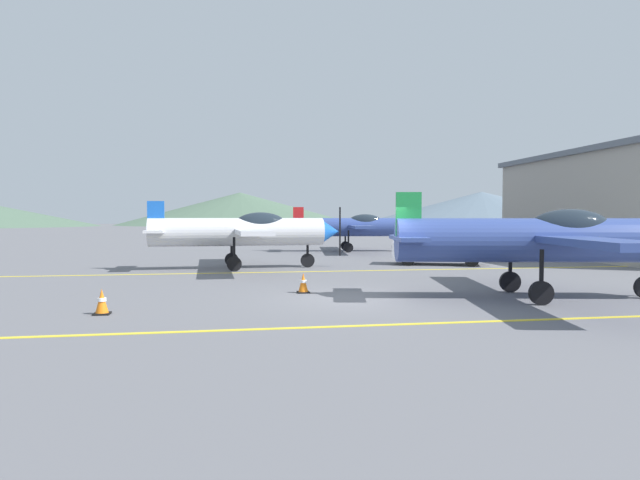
{
  "coord_description": "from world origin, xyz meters",
  "views": [
    {
      "loc": [
        -3.56,
        -14.4,
        2.21
      ],
      "look_at": [
        0.58,
        10.0,
        1.2
      ],
      "focal_mm": 30.68,
      "sensor_mm": 36.0,
      "label": 1
    }
  ],
  "objects_px": {
    "airplane_far": "(355,226)",
    "car_sedan": "(440,247)",
    "traffic_cone_side": "(102,302)",
    "airplane_near": "(545,239)",
    "airplane_mid": "(245,231)",
    "traffic_cone_front": "(303,283)"
  },
  "relations": [
    {
      "from": "airplane_far",
      "to": "car_sedan",
      "type": "bearing_deg",
      "value": -81.57
    },
    {
      "from": "traffic_cone_side",
      "to": "airplane_far",
      "type": "bearing_deg",
      "value": 63.16
    },
    {
      "from": "airplane_near",
      "to": "airplane_mid",
      "type": "height_order",
      "value": "same"
    },
    {
      "from": "car_sedan",
      "to": "airplane_near",
      "type": "bearing_deg",
      "value": -96.96
    },
    {
      "from": "airplane_mid",
      "to": "traffic_cone_front",
      "type": "relative_size",
      "value": 16.45
    },
    {
      "from": "airplane_far",
      "to": "car_sedan",
      "type": "distance_m",
      "value": 10.83
    },
    {
      "from": "airplane_mid",
      "to": "traffic_cone_front",
      "type": "xyz_separation_m",
      "value": [
        1.42,
        -8.08,
        -1.35
      ]
    },
    {
      "from": "airplane_far",
      "to": "traffic_cone_front",
      "type": "xyz_separation_m",
      "value": [
        -6.1,
        -19.21,
        -1.35
      ]
    },
    {
      "from": "airplane_mid",
      "to": "traffic_cone_side",
      "type": "height_order",
      "value": "airplane_mid"
    },
    {
      "from": "traffic_cone_side",
      "to": "airplane_mid",
      "type": "bearing_deg",
      "value": 71.65
    },
    {
      "from": "car_sedan",
      "to": "airplane_mid",
      "type": "bearing_deg",
      "value": -177.23
    },
    {
      "from": "airplane_mid",
      "to": "car_sedan",
      "type": "height_order",
      "value": "airplane_mid"
    },
    {
      "from": "car_sedan",
      "to": "traffic_cone_side",
      "type": "height_order",
      "value": "car_sedan"
    },
    {
      "from": "airplane_near",
      "to": "airplane_far",
      "type": "height_order",
      "value": "same"
    },
    {
      "from": "airplane_far",
      "to": "traffic_cone_side",
      "type": "relative_size",
      "value": 16.51
    },
    {
      "from": "airplane_near",
      "to": "traffic_cone_front",
      "type": "distance_m",
      "value": 6.87
    },
    {
      "from": "airplane_far",
      "to": "traffic_cone_side",
      "type": "xyz_separation_m",
      "value": [
        -11.13,
        -21.99,
        -1.35
      ]
    },
    {
      "from": "airplane_mid",
      "to": "traffic_cone_side",
      "type": "bearing_deg",
      "value": -108.35
    },
    {
      "from": "airplane_mid",
      "to": "car_sedan",
      "type": "distance_m",
      "value": 9.15
    },
    {
      "from": "airplane_far",
      "to": "traffic_cone_side",
      "type": "height_order",
      "value": "airplane_far"
    },
    {
      "from": "airplane_near",
      "to": "traffic_cone_side",
      "type": "distance_m",
      "value": 11.5
    },
    {
      "from": "car_sedan",
      "to": "traffic_cone_side",
      "type": "relative_size",
      "value": 7.9
    }
  ]
}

